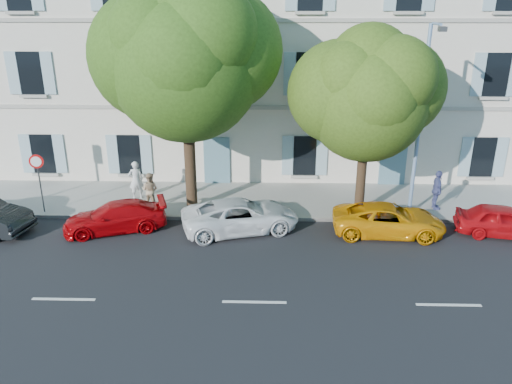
{
  "coord_description": "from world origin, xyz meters",
  "views": [
    {
      "loc": [
        0.41,
        -17.29,
        8.69
      ],
      "look_at": [
        -0.11,
        2.0,
        1.4
      ],
      "focal_mm": 35.0,
      "sensor_mm": 36.0,
      "label": 1
    }
  ],
  "objects_px": {
    "car_red_hatchback": "(504,221)",
    "road_sign": "(38,171)",
    "car_yellow_supercar": "(389,220)",
    "pedestrian_a": "(136,180)",
    "tree_left": "(185,66)",
    "pedestrian_b": "(150,190)",
    "tree_right": "(367,101)",
    "car_red_coupe": "(115,217)",
    "car_white_coupe": "(241,216)",
    "street_lamp": "(422,112)",
    "pedestrian_c": "(437,190)"
  },
  "relations": [
    {
      "from": "car_yellow_supercar",
      "to": "tree_left",
      "type": "xyz_separation_m",
      "value": [
        -8.21,
        2.12,
        5.73
      ]
    },
    {
      "from": "road_sign",
      "to": "car_white_coupe",
      "type": "bearing_deg",
      "value": -8.95
    },
    {
      "from": "car_red_coupe",
      "to": "car_yellow_supercar",
      "type": "height_order",
      "value": "car_yellow_supercar"
    },
    {
      "from": "car_white_coupe",
      "to": "pedestrian_b",
      "type": "xyz_separation_m",
      "value": [
        -4.14,
        2.09,
        0.29
      ]
    },
    {
      "from": "car_yellow_supercar",
      "to": "pedestrian_a",
      "type": "relative_size",
      "value": 2.44
    },
    {
      "from": "car_red_coupe",
      "to": "tree_left",
      "type": "xyz_separation_m",
      "value": [
        2.82,
        2.08,
        5.76
      ]
    },
    {
      "from": "road_sign",
      "to": "pedestrian_c",
      "type": "distance_m",
      "value": 17.27
    },
    {
      "from": "pedestrian_c",
      "to": "car_yellow_supercar",
      "type": "bearing_deg",
      "value": 135.78
    },
    {
      "from": "tree_left",
      "to": "pedestrian_b",
      "type": "relative_size",
      "value": 6.03
    },
    {
      "from": "road_sign",
      "to": "car_red_coupe",
      "type": "bearing_deg",
      "value": -22.31
    },
    {
      "from": "car_red_hatchback",
      "to": "road_sign",
      "type": "height_order",
      "value": "road_sign"
    },
    {
      "from": "car_yellow_supercar",
      "to": "pedestrian_a",
      "type": "distance_m",
      "value": 11.43
    },
    {
      "from": "pedestrian_b",
      "to": "tree_left",
      "type": "bearing_deg",
      "value": -169.51
    },
    {
      "from": "street_lamp",
      "to": "pedestrian_c",
      "type": "height_order",
      "value": "street_lamp"
    },
    {
      "from": "street_lamp",
      "to": "car_yellow_supercar",
      "type": "bearing_deg",
      "value": -129.19
    },
    {
      "from": "pedestrian_c",
      "to": "car_red_hatchback",
      "type": "bearing_deg",
      "value": -136.34
    },
    {
      "from": "car_red_hatchback",
      "to": "road_sign",
      "type": "relative_size",
      "value": 1.41
    },
    {
      "from": "car_red_coupe",
      "to": "pedestrian_a",
      "type": "distance_m",
      "value": 3.23
    },
    {
      "from": "road_sign",
      "to": "pedestrian_a",
      "type": "relative_size",
      "value": 1.44
    },
    {
      "from": "pedestrian_b",
      "to": "pedestrian_a",
      "type": "bearing_deg",
      "value": -34.6
    },
    {
      "from": "pedestrian_b",
      "to": "car_red_coupe",
      "type": "bearing_deg",
      "value": 80.62
    },
    {
      "from": "pedestrian_a",
      "to": "pedestrian_c",
      "type": "bearing_deg",
      "value": 153.03
    },
    {
      "from": "tree_right",
      "to": "street_lamp",
      "type": "xyz_separation_m",
      "value": [
        2.19,
        -0.15,
        -0.42
      ]
    },
    {
      "from": "tree_left",
      "to": "street_lamp",
      "type": "xyz_separation_m",
      "value": [
        9.52,
        -0.51,
        -1.72
      ]
    },
    {
      "from": "tree_left",
      "to": "road_sign",
      "type": "bearing_deg",
      "value": -174.67
    },
    {
      "from": "car_red_hatchback",
      "to": "tree_left",
      "type": "height_order",
      "value": "tree_left"
    },
    {
      "from": "tree_right",
      "to": "road_sign",
      "type": "distance_m",
      "value": 14.08
    },
    {
      "from": "car_red_coupe",
      "to": "car_yellow_supercar",
      "type": "xyz_separation_m",
      "value": [
        11.03,
        -0.04,
        0.02
      ]
    },
    {
      "from": "tree_right",
      "to": "car_red_coupe",
      "type": "bearing_deg",
      "value": -170.42
    },
    {
      "from": "road_sign",
      "to": "pedestrian_c",
      "type": "height_order",
      "value": "road_sign"
    },
    {
      "from": "tree_right",
      "to": "pedestrian_a",
      "type": "xyz_separation_m",
      "value": [
        -10.07,
        1.48,
        -3.99
      ]
    },
    {
      "from": "pedestrian_c",
      "to": "road_sign",
      "type": "bearing_deg",
      "value": 96.52
    },
    {
      "from": "car_red_coupe",
      "to": "pedestrian_a",
      "type": "relative_size",
      "value": 2.25
    },
    {
      "from": "street_lamp",
      "to": "pedestrian_b",
      "type": "height_order",
      "value": "street_lamp"
    },
    {
      "from": "tree_left",
      "to": "street_lamp",
      "type": "relative_size",
      "value": 1.22
    },
    {
      "from": "car_red_coupe",
      "to": "tree_left",
      "type": "bearing_deg",
      "value": 108.59
    },
    {
      "from": "tree_right",
      "to": "street_lamp",
      "type": "bearing_deg",
      "value": -3.86
    },
    {
      "from": "tree_right",
      "to": "street_lamp",
      "type": "relative_size",
      "value": 0.97
    },
    {
      "from": "tree_right",
      "to": "pedestrian_b",
      "type": "bearing_deg",
      "value": 177.0
    },
    {
      "from": "pedestrian_a",
      "to": "pedestrian_c",
      "type": "distance_m",
      "value": 13.58
    },
    {
      "from": "car_red_hatchback",
      "to": "pedestrian_b",
      "type": "bearing_deg",
      "value": 92.72
    },
    {
      "from": "street_lamp",
      "to": "pedestrian_a",
      "type": "bearing_deg",
      "value": 172.45
    },
    {
      "from": "car_yellow_supercar",
      "to": "tree_left",
      "type": "height_order",
      "value": "tree_left"
    },
    {
      "from": "car_white_coupe",
      "to": "tree_left",
      "type": "bearing_deg",
      "value": 33.16
    },
    {
      "from": "tree_right",
      "to": "pedestrian_b",
      "type": "distance_m",
      "value": 10.08
    },
    {
      "from": "car_red_coupe",
      "to": "tree_left",
      "type": "distance_m",
      "value": 6.74
    },
    {
      "from": "car_red_coupe",
      "to": "tree_left",
      "type": "relative_size",
      "value": 0.42
    },
    {
      "from": "car_yellow_supercar",
      "to": "road_sign",
      "type": "bearing_deg",
      "value": 86.94
    },
    {
      "from": "street_lamp",
      "to": "pedestrian_c",
      "type": "bearing_deg",
      "value": 29.43
    },
    {
      "from": "road_sign",
      "to": "car_yellow_supercar",
      "type": "bearing_deg",
      "value": -5.93
    }
  ]
}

